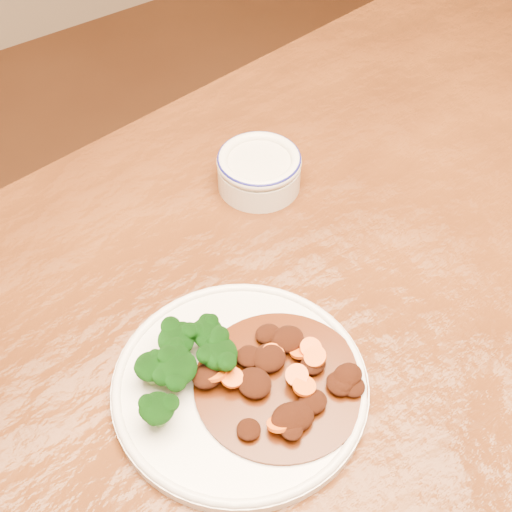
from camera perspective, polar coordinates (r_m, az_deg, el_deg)
dining_table at (r=0.88m, az=6.02°, el=-8.24°), size 1.60×1.09×0.75m
dinner_plate at (r=0.75m, az=-1.28°, el=-10.30°), size 0.27×0.27×0.02m
broccoli_florets at (r=0.73m, az=-5.85°, el=-8.30°), size 0.12×0.09×0.05m
mince_stew at (r=0.74m, az=2.32°, el=-9.99°), size 0.18×0.18×0.03m
dip_bowl at (r=0.94m, az=0.25°, el=6.96°), size 0.11×0.11×0.05m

